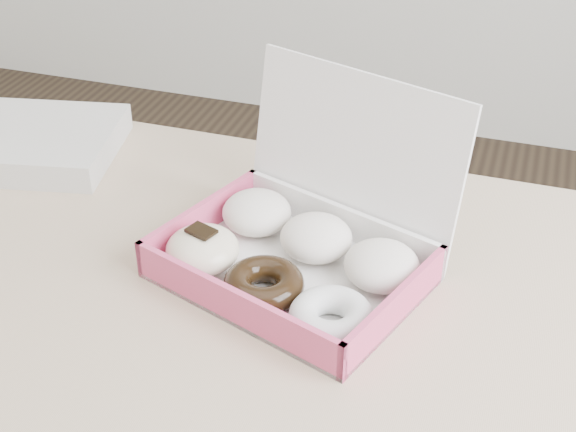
% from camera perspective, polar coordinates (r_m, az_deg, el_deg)
% --- Properties ---
extents(table, '(1.20, 0.80, 0.75)m').
position_cam_1_polar(table, '(1.00, -5.94, -9.68)').
color(table, tan).
rests_on(table, ground).
extents(donut_box, '(0.37, 0.34, 0.22)m').
position_cam_1_polar(donut_box, '(0.97, 0.70, -2.22)').
color(donut_box, white).
rests_on(donut_box, table).
extents(newspapers, '(0.30, 0.26, 0.04)m').
position_cam_1_polar(newspapers, '(1.29, -17.94, 5.04)').
color(newspapers, silver).
rests_on(newspapers, table).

